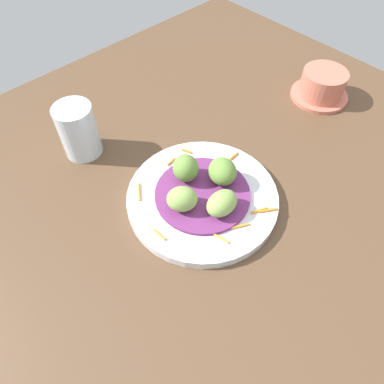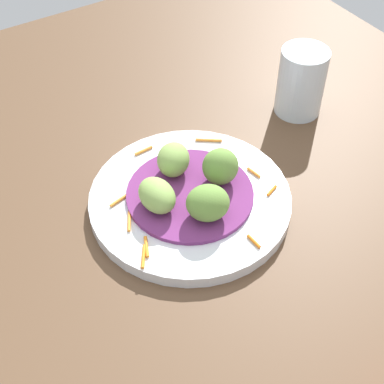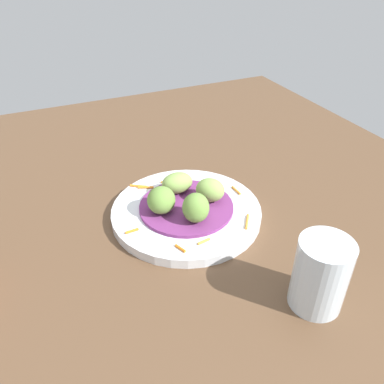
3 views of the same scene
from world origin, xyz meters
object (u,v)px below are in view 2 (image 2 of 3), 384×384
(guac_scoop_center, at_px, (158,195))
(water_glass, at_px, (301,82))
(main_plate, at_px, (190,200))
(guac_scoop_right, at_px, (208,203))
(guac_scoop_left, at_px, (173,160))
(guac_scoop_back, at_px, (220,166))

(guac_scoop_center, distance_m, water_glass, 0.29)
(main_plate, distance_m, guac_scoop_right, 0.06)
(guac_scoop_left, bearing_deg, guac_scoop_back, 131.89)
(guac_scoop_left, distance_m, guac_scoop_center, 0.06)
(guac_scoop_back, bearing_deg, main_plate, -3.11)
(guac_scoop_center, bearing_deg, main_plate, 176.89)
(main_plate, bearing_deg, water_glass, -161.79)
(main_plate, xyz_separation_m, guac_scoop_right, (0.00, 0.04, 0.04))
(main_plate, distance_m, guac_scoop_left, 0.05)
(water_glass, bearing_deg, guac_scoop_right, 26.75)
(main_plate, height_order, water_glass, water_glass)
(main_plate, xyz_separation_m, guac_scoop_left, (-0.00, -0.04, 0.03))
(guac_scoop_right, relative_size, guac_scoop_back, 1.06)
(main_plate, height_order, guac_scoop_center, guac_scoop_center)
(guac_scoop_right, distance_m, water_glass, 0.27)
(guac_scoop_back, height_order, water_glass, water_glass)
(guac_scoop_center, distance_m, guac_scoop_right, 0.06)
(guac_scoop_right, xyz_separation_m, guac_scoop_back, (-0.04, -0.04, 0.00))
(guac_scoop_left, bearing_deg, main_plate, 86.89)
(guac_scoop_center, relative_size, guac_scoop_right, 1.07)
(main_plate, xyz_separation_m, water_glass, (-0.24, -0.08, 0.04))
(main_plate, distance_m, guac_scoop_center, 0.05)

